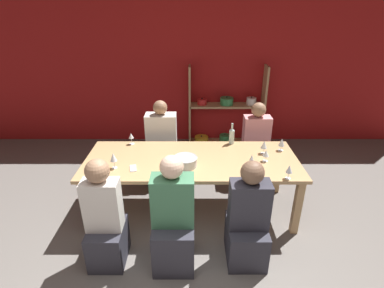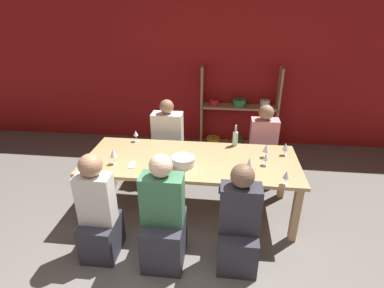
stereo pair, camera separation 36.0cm
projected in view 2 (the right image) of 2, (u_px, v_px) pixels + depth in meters
The scene contains 18 objects.
wall_back_red at pixel (194, 70), 5.37m from camera, with size 8.80×0.06×2.70m.
shelf_unit at pixel (239, 119), 5.46m from camera, with size 1.37×0.30×1.46m.
dining_table at pixel (191, 164), 3.61m from camera, with size 2.54×1.00×0.74m.
mixing_bowl at pixel (183, 161), 3.41m from camera, with size 0.28×0.28×0.11m.
wine_bottle_green at pixel (235, 137), 3.87m from camera, with size 0.07×0.07×0.29m.
wine_glass_red_a at pixel (113, 153), 3.42m from camera, with size 0.08×0.08×0.19m.
wine_glass_white_a at pixel (285, 147), 3.63m from camera, with size 0.08×0.08×0.16m.
wine_glass_white_b at pixel (266, 157), 3.40m from camera, with size 0.07×0.07×0.14m.
wine_glass_white_c at pixel (266, 148), 3.57m from camera, with size 0.08×0.08×0.17m.
wine_glass_red_b at pixel (136, 134), 3.99m from camera, with size 0.07×0.07×0.16m.
wine_glass_empty_a at pixel (250, 162), 3.26m from camera, with size 0.07×0.07×0.17m.
wine_glass_white_d at pixel (286, 175), 3.03m from camera, with size 0.07×0.07×0.16m.
cell_phone at pixel (132, 165), 3.44m from camera, with size 0.10×0.16×0.01m.
person_near_a at pixel (164, 224), 2.96m from camera, with size 0.40×0.50×1.22m.
person_far_a at pixel (168, 150), 4.49m from camera, with size 0.44×0.55×1.22m.
person_near_b at pixel (238, 228), 2.95m from camera, with size 0.39×0.49×1.14m.
person_far_b at pixel (262, 154), 4.39m from camera, with size 0.38×0.48×1.17m.
person_near_c at pixel (99, 218), 3.05m from camera, with size 0.35×0.43×1.18m.
Camera 2 is at (0.56, -1.57, 2.43)m, focal length 28.00 mm.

